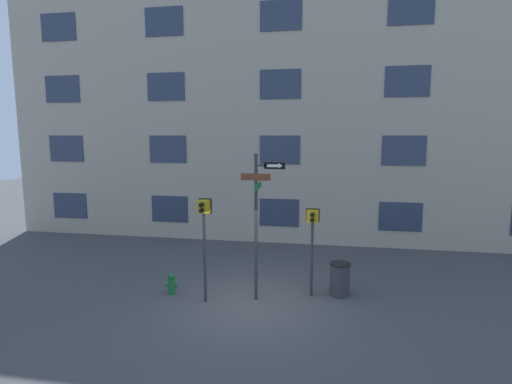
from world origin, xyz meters
TOP-DOWN VIEW (x-y plane):
  - ground_plane at (0.00, 0.00)m, footprint 60.00×60.00m
  - building_facade at (-0.00, 6.56)m, footprint 24.00×0.63m
  - street_sign_pole at (0.13, 0.39)m, footprint 1.17×0.95m
  - pedestrian_signal_left at (-1.27, 0.00)m, footprint 0.35×0.40m
  - pedestrian_signal_right at (1.55, 0.89)m, footprint 0.38×0.40m
  - fire_hydrant at (-2.35, 0.31)m, footprint 0.37×0.21m
  - trash_bin at (2.34, 1.07)m, footprint 0.59×0.59m

SIDE VIEW (x-z plane):
  - ground_plane at x=0.00m, z-range 0.00..0.00m
  - fire_hydrant at x=-2.35m, z-range -0.01..0.60m
  - trash_bin at x=2.34m, z-range 0.00..0.94m
  - pedestrian_signal_right at x=1.55m, z-range 0.69..3.16m
  - pedestrian_signal_left at x=-1.27m, z-range 0.75..3.56m
  - street_sign_pole at x=0.13m, z-range 0.39..4.39m
  - building_facade at x=0.00m, z-range 0.00..12.97m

